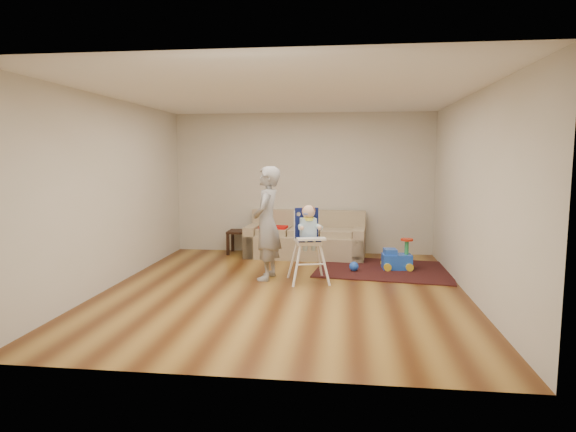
# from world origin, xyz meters

# --- Properties ---
(ground) EXTENTS (5.50, 5.50, 0.00)m
(ground) POSITION_xyz_m (0.00, 0.00, 0.00)
(ground) COLOR #4E270E
(ground) RESTS_ON ground
(room_envelope) EXTENTS (5.04, 5.52, 2.72)m
(room_envelope) POSITION_xyz_m (0.00, 0.53, 1.88)
(room_envelope) COLOR beige
(room_envelope) RESTS_ON ground
(sofa) EXTENTS (2.25, 1.05, 0.85)m
(sofa) POSITION_xyz_m (0.10, 2.30, 0.42)
(sofa) COLOR gray
(sofa) RESTS_ON ground
(side_table) EXTENTS (0.45, 0.45, 0.45)m
(side_table) POSITION_xyz_m (-1.19, 2.47, 0.22)
(side_table) COLOR black
(side_table) RESTS_ON ground
(area_rug) EXTENTS (2.36, 1.89, 0.02)m
(area_rug) POSITION_xyz_m (1.48, 1.40, 0.01)
(area_rug) COLOR black
(area_rug) RESTS_ON ground
(ride_on_toy) EXTENTS (0.50, 0.38, 0.51)m
(ride_on_toy) POSITION_xyz_m (1.69, 1.43, 0.27)
(ride_on_toy) COLOR blue
(ride_on_toy) RESTS_ON area_rug
(toy_ball) EXTENTS (0.15, 0.15, 0.15)m
(toy_ball) POSITION_xyz_m (0.99, 1.17, 0.09)
(toy_ball) COLOR blue
(toy_ball) RESTS_ON area_rug
(high_chair) EXTENTS (0.66, 0.66, 1.17)m
(high_chair) POSITION_xyz_m (0.30, 0.48, 0.56)
(high_chair) COLOR white
(high_chair) RESTS_ON ground
(adult) EXTENTS (0.46, 0.66, 1.72)m
(adult) POSITION_xyz_m (-0.35, 0.59, 0.86)
(adult) COLOR gray
(adult) RESTS_ON ground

